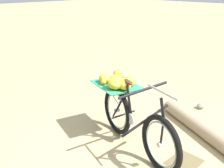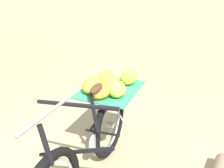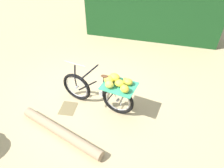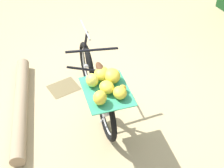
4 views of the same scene
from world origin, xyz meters
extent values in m
torus|color=black|center=(0.40, 0.69, 0.36)|extent=(0.27, 0.72, 0.73)
torus|color=#B7B7BC|center=(0.40, 0.69, 0.36)|extent=(0.18, 0.55, 0.57)
cylinder|color=#B7B7BC|center=(0.40, 0.69, 0.36)|extent=(0.09, 0.08, 0.06)
cylinder|color=black|center=(0.20, -0.01, 0.53)|extent=(0.68, 0.23, 0.30)
cylinder|color=black|center=(0.22, 0.06, 0.92)|extent=(0.70, 0.23, 0.11)
cylinder|color=black|center=(0.30, 0.36, 0.64)|extent=(0.12, 0.06, 0.49)
cylinder|color=black|center=(0.34, 0.50, 0.38)|extent=(0.37, 0.13, 0.05)
cylinder|color=black|center=(0.36, 0.54, 0.59)|extent=(0.31, 0.11, 0.47)
cylinder|color=black|center=(0.11, -0.31, 0.81)|extent=(0.10, 0.06, 0.30)
cylinder|color=gray|center=(0.12, -0.29, 1.02)|extent=(0.17, 0.51, 0.02)
ellipsoid|color=#4C2D19|center=(0.32, 0.42, 0.91)|extent=(0.15, 0.24, 0.06)
cylinder|color=#B7B7BC|center=(0.29, 0.32, 0.40)|extent=(0.06, 0.16, 0.16)
cylinder|color=#B7B7BC|center=(0.37, 0.59, 0.56)|extent=(0.20, 0.07, 0.39)
cylinder|color=#B7B7BC|center=(0.43, 0.80, 0.56)|extent=(0.24, 0.08, 0.39)
cube|color=brown|center=(0.40, 0.71, 0.76)|extent=(0.59, 0.70, 0.02)
cube|color=#33936B|center=(0.40, 0.71, 0.78)|extent=(0.71, 0.80, 0.01)
ellipsoid|color=yellow|center=(0.41, 0.72, 0.85)|extent=(0.19, 0.22, 0.14)
ellipsoid|color=yellow|center=(0.25, 0.58, 0.86)|extent=(0.28, 0.30, 0.16)
ellipsoid|color=yellow|center=(0.33, 0.48, 0.86)|extent=(0.29, 0.29, 0.15)
ellipsoid|color=yellow|center=(0.33, 0.88, 0.85)|extent=(0.21, 0.23, 0.13)
ellipsoid|color=#CCC64C|center=(0.49, 0.52, 0.86)|extent=(0.21, 0.23, 0.16)
ellipsoid|color=yellow|center=(0.58, 0.84, 0.86)|extent=(0.24, 0.24, 0.16)
sphere|color=gold|center=(0.25, 0.81, 0.83)|extent=(0.09, 0.09, 0.09)
camera|label=1|loc=(-2.27, -1.91, 2.15)|focal=43.96mm
camera|label=2|loc=(0.70, -1.56, 1.79)|focal=39.38mm
camera|label=3|loc=(3.52, 1.08, 3.34)|focal=32.08mm
camera|label=4|loc=(2.00, 3.28, 3.50)|focal=54.60mm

